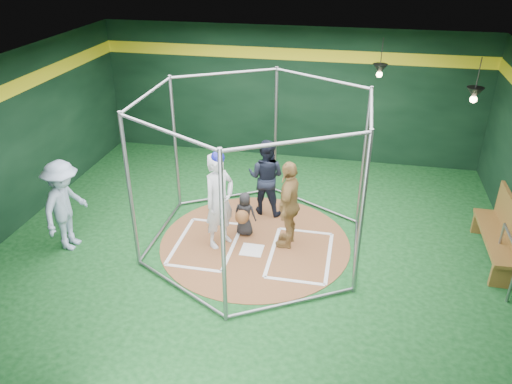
% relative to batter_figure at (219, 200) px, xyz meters
% --- Properties ---
extents(room_shell, '(10.10, 9.10, 3.53)m').
position_rel_batter_figure_xyz_m(room_shell, '(0.66, 0.18, 0.75)').
color(room_shell, '#0D3B15').
rests_on(room_shell, ground).
extents(clay_disc, '(3.80, 3.80, 0.01)m').
position_rel_batter_figure_xyz_m(clay_disc, '(0.66, 0.17, -0.99)').
color(clay_disc, brown).
rests_on(clay_disc, ground).
extents(home_plate, '(0.43, 0.43, 0.01)m').
position_rel_batter_figure_xyz_m(home_plate, '(0.66, -0.13, -0.98)').
color(home_plate, white).
rests_on(home_plate, clay_disc).
extents(batter_box_left, '(1.17, 1.77, 0.01)m').
position_rel_batter_figure_xyz_m(batter_box_left, '(-0.29, -0.08, -0.98)').
color(batter_box_left, white).
rests_on(batter_box_left, clay_disc).
extents(batter_box_right, '(1.17, 1.77, 0.01)m').
position_rel_batter_figure_xyz_m(batter_box_right, '(1.61, -0.08, -0.98)').
color(batter_box_right, white).
rests_on(batter_box_right, clay_disc).
extents(batting_cage, '(4.05, 4.67, 3.00)m').
position_rel_batter_figure_xyz_m(batting_cage, '(0.66, 0.17, 0.50)').
color(batting_cage, gray).
rests_on(batting_cage, ground).
extents(pendant_lamp_near, '(0.34, 0.34, 0.90)m').
position_rel_batter_figure_xyz_m(pendant_lamp_near, '(2.86, 3.77, 1.74)').
color(pendant_lamp_near, black).
rests_on(pendant_lamp_near, room_shell).
extents(pendant_lamp_far, '(0.34, 0.34, 0.90)m').
position_rel_batter_figure_xyz_m(pendant_lamp_far, '(4.66, 2.17, 1.74)').
color(pendant_lamp_far, black).
rests_on(pendant_lamp_far, room_shell).
extents(batter_figure, '(0.76, 0.84, 2.00)m').
position_rel_batter_figure_xyz_m(batter_figure, '(0.00, 0.00, 0.00)').
color(batter_figure, silver).
rests_on(batter_figure, clay_disc).
extents(visitor_leopard, '(0.53, 1.08, 1.79)m').
position_rel_batter_figure_xyz_m(visitor_leopard, '(1.31, 0.27, -0.09)').
color(visitor_leopard, tan).
rests_on(visitor_leopard, clay_disc).
extents(catcher_figure, '(0.48, 0.56, 0.93)m').
position_rel_batter_figure_xyz_m(catcher_figure, '(0.40, 0.41, -0.51)').
color(catcher_figure, black).
rests_on(catcher_figure, clay_disc).
extents(umpire, '(0.92, 0.77, 1.70)m').
position_rel_batter_figure_xyz_m(umpire, '(0.64, 1.44, -0.14)').
color(umpire, black).
rests_on(umpire, clay_disc).
extents(bystander_blue, '(0.75, 1.23, 1.84)m').
position_rel_batter_figure_xyz_m(bystander_blue, '(-2.87, -0.68, -0.08)').
color(bystander_blue, '#95AAC5').
rests_on(bystander_blue, ground).
extents(dugout_bench, '(0.47, 2.03, 1.18)m').
position_rel_batter_figure_xyz_m(dugout_bench, '(5.31, 0.58, -0.40)').
color(dugout_bench, brown).
rests_on(dugout_bench, ground).
extents(steel_railing, '(0.05, 1.08, 0.93)m').
position_rel_batter_figure_xyz_m(steel_railing, '(5.21, -0.21, -0.38)').
color(steel_railing, gray).
rests_on(steel_railing, ground).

